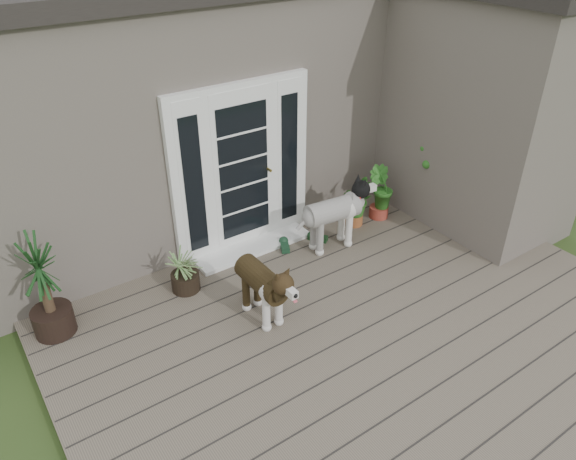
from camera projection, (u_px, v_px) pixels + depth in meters
deck at (367, 332)px, 5.84m from camera, size 6.20×4.60×0.12m
house_main at (182, 94)px, 8.02m from camera, size 7.40×4.00×3.10m
house_wing at (483, 116)px, 7.23m from camera, size 1.60×2.40×3.10m
door_unit at (242, 169)px, 6.68m from camera, size 1.90×0.14×2.15m
door_step at (253, 247)px, 7.10m from camera, size 1.60×0.40×0.05m
brindle_dog at (262, 290)px, 5.77m from camera, size 0.39×0.90×0.74m
white_dog at (332, 220)px, 6.94m from camera, size 0.99×0.51×0.79m
spider_plant at (184, 269)px, 6.23m from camera, size 0.70×0.70×0.59m
yucca at (44, 288)px, 5.46m from camera, size 1.06×1.06×1.16m
herb_a at (355, 206)px, 7.49m from camera, size 0.61×0.61×0.57m
herb_b at (380, 199)px, 7.67m from camera, size 0.52×0.52×0.56m
herb_c at (400, 183)px, 8.12m from camera, size 0.37×0.37×0.55m
sapling at (433, 160)px, 7.37m from camera, size 0.62×0.62×1.77m
clog_left at (318, 237)px, 7.26m from camera, size 0.28×0.33×0.09m
clog_right at (285, 245)px, 7.09m from camera, size 0.27×0.34×0.09m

